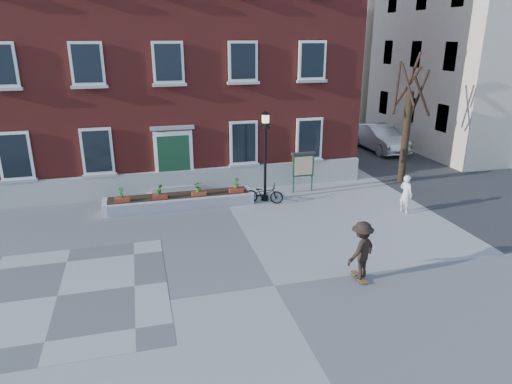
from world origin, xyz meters
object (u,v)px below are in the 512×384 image
object	(u,v)px
bicycle	(264,193)
notice_board	(303,165)
bystander	(406,194)
skateboarder	(361,250)
parked_car	(379,138)
lamp_post	(265,144)

from	to	relation	value
bicycle	notice_board	distance (m)	2.50
bicycle	notice_board	bearing A→B (deg)	-41.95
bicycle	bystander	size ratio (longest dim) A/B	1.05
bystander	skateboarder	distance (m)	6.19
notice_board	skateboarder	size ratio (longest dim) A/B	1.02
parked_car	skateboarder	size ratio (longest dim) A/B	2.63
bicycle	skateboarder	xyz separation A→B (m)	(0.99, -6.99, 0.51)
bicycle	skateboarder	bearing A→B (deg)	-148.99
lamp_post	bicycle	bearing A→B (deg)	-113.63
bicycle	parked_car	distance (m)	12.09
lamp_post	notice_board	world-z (taller)	lamp_post
bystander	skateboarder	size ratio (longest dim) A/B	0.87
notice_board	parked_car	bearing A→B (deg)	40.65
skateboarder	bicycle	bearing A→B (deg)	98.07
lamp_post	notice_board	bearing A→B (deg)	18.58
skateboarder	parked_car	bearing A→B (deg)	59.18
parked_car	bystander	world-z (taller)	parked_car
bicycle	lamp_post	world-z (taller)	lamp_post
bicycle	lamp_post	size ratio (longest dim) A/B	0.42
bystander	notice_board	size ratio (longest dim) A/B	0.85
parked_car	bystander	xyz separation A→B (m)	(-4.30, -9.90, -0.00)
parked_car	bicycle	bearing A→B (deg)	-144.25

